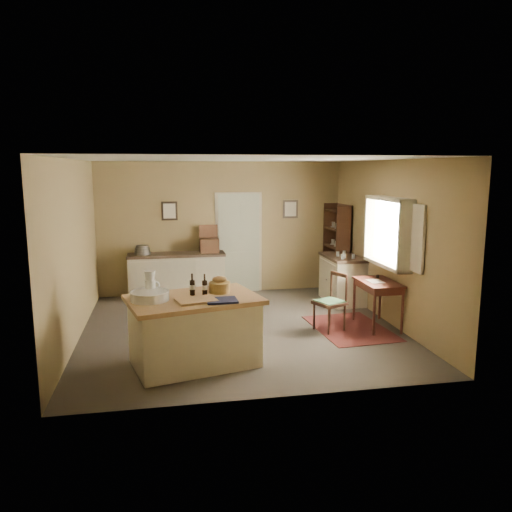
{
  "coord_description": "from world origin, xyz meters",
  "views": [
    {
      "loc": [
        -1.19,
        -7.66,
        2.56
      ],
      "look_at": [
        0.29,
        0.22,
        1.15
      ],
      "focal_mm": 35.0,
      "sensor_mm": 36.0,
      "label": 1
    }
  ],
  "objects_px": {
    "writing_desk": "(378,287)",
    "shelving_unit": "(338,249)",
    "desk_chair": "(330,303)",
    "sideboard": "(177,274)",
    "right_cabinet": "(342,278)",
    "work_island": "(194,329)"
  },
  "relations": [
    {
      "from": "writing_desk",
      "to": "desk_chair",
      "type": "relative_size",
      "value": 0.99
    },
    {
      "from": "writing_desk",
      "to": "work_island",
      "type": "bearing_deg",
      "value": -161.37
    },
    {
      "from": "writing_desk",
      "to": "shelving_unit",
      "type": "distance_m",
      "value": 2.31
    },
    {
      "from": "writing_desk",
      "to": "right_cabinet",
      "type": "bearing_deg",
      "value": 90.01
    },
    {
      "from": "work_island",
      "to": "desk_chair",
      "type": "xyz_separation_m",
      "value": [
        2.22,
        1.01,
        -0.03
      ]
    },
    {
      "from": "desk_chair",
      "to": "right_cabinet",
      "type": "height_order",
      "value": "right_cabinet"
    },
    {
      "from": "shelving_unit",
      "to": "writing_desk",
      "type": "bearing_deg",
      "value": -93.72
    },
    {
      "from": "writing_desk",
      "to": "right_cabinet",
      "type": "relative_size",
      "value": 0.8
    },
    {
      "from": "right_cabinet",
      "to": "shelving_unit",
      "type": "height_order",
      "value": "shelving_unit"
    },
    {
      "from": "sideboard",
      "to": "shelving_unit",
      "type": "relative_size",
      "value": 1.04
    },
    {
      "from": "shelving_unit",
      "to": "desk_chair",
      "type": "bearing_deg",
      "value": -112.73
    },
    {
      "from": "desk_chair",
      "to": "shelving_unit",
      "type": "distance_m",
      "value": 2.55
    },
    {
      "from": "right_cabinet",
      "to": "desk_chair",
      "type": "bearing_deg",
      "value": -116.62
    },
    {
      "from": "writing_desk",
      "to": "desk_chair",
      "type": "xyz_separation_m",
      "value": [
        -0.82,
        -0.01,
        -0.22
      ]
    },
    {
      "from": "sideboard",
      "to": "shelving_unit",
      "type": "xyz_separation_m",
      "value": [
        3.28,
        -0.22,
        0.44
      ]
    },
    {
      "from": "sideboard",
      "to": "desk_chair",
      "type": "height_order",
      "value": "sideboard"
    },
    {
      "from": "writing_desk",
      "to": "shelving_unit",
      "type": "relative_size",
      "value": 0.49
    },
    {
      "from": "desk_chair",
      "to": "shelving_unit",
      "type": "xyz_separation_m",
      "value": [
        0.97,
        2.31,
        0.47
      ]
    },
    {
      "from": "work_island",
      "to": "desk_chair",
      "type": "height_order",
      "value": "work_island"
    },
    {
      "from": "work_island",
      "to": "shelving_unit",
      "type": "bearing_deg",
      "value": 32.36
    },
    {
      "from": "sideboard",
      "to": "right_cabinet",
      "type": "relative_size",
      "value": 1.71
    },
    {
      "from": "work_island",
      "to": "sideboard",
      "type": "relative_size",
      "value": 0.98
    }
  ]
}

